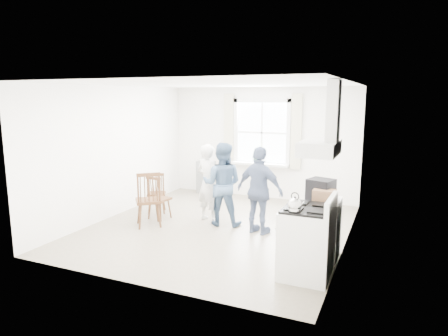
% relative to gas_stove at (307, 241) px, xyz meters
% --- Properties ---
extents(room_shell, '(4.62, 5.12, 2.64)m').
position_rel_gas_stove_xyz_m(room_shell, '(-1.91, 1.35, 0.82)').
color(room_shell, gray).
rests_on(room_shell, ground).
extents(window_assembly, '(1.88, 0.24, 1.70)m').
position_rel_gas_stove_xyz_m(window_assembly, '(-1.91, 3.80, 0.98)').
color(window_assembly, white).
rests_on(window_assembly, room_shell).
extents(range_hood, '(0.45, 0.76, 0.94)m').
position_rel_gas_stove_xyz_m(range_hood, '(0.16, -0.00, 1.42)').
color(range_hood, white).
rests_on(range_hood, room_shell).
extents(shelf_unit, '(0.40, 0.30, 0.80)m').
position_rel_gas_stove_xyz_m(shelf_unit, '(-3.31, 3.68, -0.08)').
color(shelf_unit, gray).
rests_on(shelf_unit, ground).
extents(gas_stove, '(0.68, 0.76, 1.12)m').
position_rel_gas_stove_xyz_m(gas_stove, '(0.00, 0.00, 0.00)').
color(gas_stove, white).
rests_on(gas_stove, ground).
extents(kettle, '(0.18, 0.18, 0.25)m').
position_rel_gas_stove_xyz_m(kettle, '(-0.12, -0.28, 0.55)').
color(kettle, silver).
rests_on(kettle, gas_stove).
extents(low_cabinet, '(0.50, 0.55, 0.90)m').
position_rel_gas_stove_xyz_m(low_cabinet, '(0.07, 0.70, -0.03)').
color(low_cabinet, white).
rests_on(low_cabinet, ground).
extents(stereo_stack, '(0.42, 0.40, 0.31)m').
position_rel_gas_stove_xyz_m(stereo_stack, '(0.04, 0.65, 0.57)').
color(stereo_stack, black).
rests_on(stereo_stack, low_cabinet).
extents(cardboard_box, '(0.31, 0.22, 0.20)m').
position_rel_gas_stove_xyz_m(cardboard_box, '(0.13, 0.46, 0.52)').
color(cardboard_box, '#906645').
rests_on(cardboard_box, low_cabinet).
extents(windsor_chair_a, '(0.49, 0.49, 0.87)m').
position_rel_gas_stove_xyz_m(windsor_chair_a, '(-3.45, 1.64, 0.05)').
color(windsor_chair_a, '#492B17').
rests_on(windsor_chair_a, ground).
extents(windsor_chair_b, '(0.42, 0.42, 0.88)m').
position_rel_gas_stove_xyz_m(windsor_chair_b, '(-3.22, 1.29, 0.05)').
color(windsor_chair_b, '#492B17').
rests_on(windsor_chair_b, ground).
extents(windsor_chair_c, '(0.61, 0.61, 1.05)m').
position_rel_gas_stove_xyz_m(windsor_chair_c, '(-3.08, 0.84, 0.16)').
color(windsor_chair_c, '#492B17').
rests_on(windsor_chair_c, ground).
extents(person_left, '(0.68, 0.68, 1.50)m').
position_rel_gas_stove_xyz_m(person_left, '(-2.26, 1.65, 0.27)').
color(person_left, silver).
rests_on(person_left, ground).
extents(person_mid, '(0.89, 0.89, 1.56)m').
position_rel_gas_stove_xyz_m(person_mid, '(-1.92, 1.54, 0.29)').
color(person_mid, '#466182').
rests_on(person_mid, ground).
extents(person_right, '(1.09, 1.09, 1.54)m').
position_rel_gas_stove_xyz_m(person_right, '(-1.12, 1.35, 0.29)').
color(person_right, navy).
rests_on(person_right, ground).
extents(potted_plant, '(0.25, 0.25, 0.37)m').
position_rel_gas_stove_xyz_m(potted_plant, '(-1.99, 3.71, 0.55)').
color(potted_plant, '#306B2F').
rests_on(potted_plant, window_assembly).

